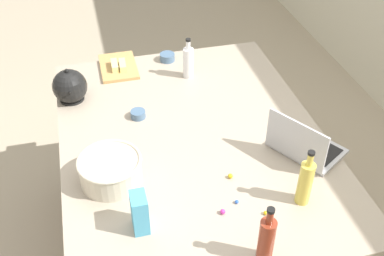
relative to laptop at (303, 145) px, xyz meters
The scene contains 19 objects.
ground_plane 1.08m from the laptop, 117.43° to the right, with size 12.00×12.00×0.00m, color #B7A88E.
island_counter 0.72m from the laptop, 117.43° to the right, with size 1.63×1.24×0.90m.
laptop is the anchor object (origin of this frame).
mixing_bowl_large 0.87m from the laptop, 92.40° to the right, with size 0.27×0.27×0.12m.
bottle_vinegar 0.84m from the laptop, 155.29° to the right, with size 0.06×0.06×0.24m.
bottle_soy 0.63m from the laptop, 37.29° to the right, with size 0.06×0.06×0.26m.
bottle_oil 0.31m from the laptop, 25.04° to the right, with size 0.06×0.06×0.27m.
kettle 1.22m from the laptop, 124.61° to the right, with size 0.21×0.18×0.20m.
cutting_board 1.19m from the laptop, 142.62° to the right, with size 0.31×0.21×0.02m, color tan.
butter_stick_left 1.18m from the laptop, 140.97° to the right, with size 0.11×0.04×0.04m, color #F4E58C.
butter_stick_right 1.15m from the laptop, 142.44° to the right, with size 0.11×0.04×0.04m, color #F4E58C.
ramekin_medium 1.05m from the laptop, 155.95° to the right, with size 0.09×0.09×0.04m, color slate.
ramekin_wide 0.82m from the laptop, 123.27° to the right, with size 0.08×0.08×0.04m, color slate.
candy_bag 0.82m from the laptop, 72.51° to the right, with size 0.09×0.06×0.17m, color #4CA5CC.
candy_0 0.38m from the laptop, 78.61° to the right, with size 0.02×0.02×0.02m, color yellow.
candy_1 0.53m from the laptop, 60.89° to the right, with size 0.02×0.02×0.02m, color #CC3399.
candy_2 0.86m from the laptop, 105.91° to the right, with size 0.02×0.02×0.02m, color red.
candy_3 0.45m from the laptop, 60.47° to the right, with size 0.02×0.02×0.02m, color blue.
candy_4 0.43m from the laptop, 44.20° to the right, with size 0.02×0.02×0.02m, color yellow.
Camera 1 is at (1.67, -0.42, 2.33)m, focal length 43.76 mm.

